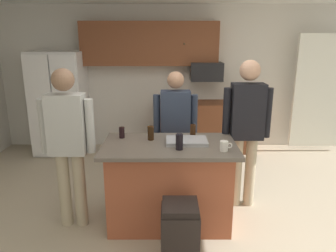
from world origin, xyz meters
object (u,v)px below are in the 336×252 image
at_px(refrigerator, 59,103).
at_px(trash_bin, 179,234).
at_px(kitchen_island, 168,183).
at_px(mug_ceramic_white, 223,146).
at_px(person_host_foreground, 174,125).
at_px(glass_pilsner, 178,142).
at_px(person_guest_by_door, 67,139).
at_px(tumbler_amber, 149,133).
at_px(serving_tray, 185,141).
at_px(glass_stout_tall, 192,131).
at_px(glass_dark_ale, 121,133).
at_px(person_guest_right, 245,124).
at_px(microwave_over_range, 205,71).

xyz_separation_m(refrigerator, trash_bin, (2.03, -3.05, -0.60)).
xyz_separation_m(kitchen_island, mug_ceramic_white, (0.55, -0.21, 0.51)).
relative_size(refrigerator, person_host_foreground, 1.11).
distance_m(refrigerator, glass_pilsner, 3.24).
bearing_deg(trash_bin, person_guest_by_door, 150.72).
xyz_separation_m(refrigerator, tumbler_amber, (1.73, -2.20, 0.11)).
bearing_deg(serving_tray, glass_stout_tall, 68.32).
bearing_deg(kitchen_island, glass_dark_ale, 157.50).
relative_size(person_guest_by_door, person_guest_right, 0.97).
xyz_separation_m(glass_dark_ale, glass_stout_tall, (0.81, 0.02, 0.01)).
distance_m(glass_dark_ale, mug_ceramic_white, 1.17).
bearing_deg(trash_bin, tumbler_amber, 109.47).
bearing_deg(serving_tray, person_guest_by_door, -175.88).
bearing_deg(mug_ceramic_white, refrigerator, 134.13).
relative_size(tumbler_amber, serving_tray, 0.35).
relative_size(glass_stout_tall, trash_bin, 0.24).
bearing_deg(serving_tray, trash_bin, -97.17).
bearing_deg(glass_dark_ale, mug_ceramic_white, -21.86).
distance_m(kitchen_island, mug_ceramic_white, 0.78).
bearing_deg(mug_ceramic_white, tumbler_amber, 154.34).
distance_m(person_guest_right, mug_ceramic_white, 0.71).
xyz_separation_m(kitchen_island, trash_bin, (0.09, -0.70, -0.17)).
bearing_deg(person_host_foreground, glass_pilsner, 7.19).
relative_size(microwave_over_range, serving_tray, 1.27).
height_order(mug_ceramic_white, trash_bin, mug_ceramic_white).
bearing_deg(microwave_over_range, glass_stout_tall, -100.06).
xyz_separation_m(glass_stout_tall, glass_pilsner, (-0.17, -0.42, 0.01)).
height_order(microwave_over_range, glass_pilsner, microwave_over_range).
bearing_deg(kitchen_island, person_guest_by_door, -177.32).
relative_size(refrigerator, serving_tray, 4.10).
relative_size(microwave_over_range, person_host_foreground, 0.34).
bearing_deg(person_guest_right, glass_stout_tall, -10.09).
distance_m(kitchen_island, person_host_foreground, 0.90).
xyz_separation_m(microwave_over_range, person_host_foreground, (-0.58, -1.70, -0.52)).
xyz_separation_m(person_guest_by_door, glass_pilsner, (1.16, -0.12, 0.00)).
bearing_deg(refrigerator, tumbler_amber, -51.81).
xyz_separation_m(microwave_over_range, glass_pilsner, (-0.56, -2.64, -0.44)).
relative_size(glass_stout_tall, glass_pilsner, 0.92).
xyz_separation_m(tumbler_amber, glass_pilsner, (0.31, -0.32, 0.00)).
height_order(person_guest_by_door, trash_bin, person_guest_by_door).
relative_size(refrigerator, glass_stout_tall, 12.12).
xyz_separation_m(person_host_foreground, serving_tray, (0.11, -0.73, 0.02)).
distance_m(person_guest_by_door, trash_bin, 1.51).
xyz_separation_m(kitchen_island, serving_tray, (0.19, 0.04, 0.48)).
relative_size(refrigerator, trash_bin, 2.96).
bearing_deg(trash_bin, refrigerator, 123.67).
height_order(microwave_over_range, person_guest_by_door, person_guest_by_door).
height_order(mug_ceramic_white, glass_stout_tall, glass_stout_tall).
distance_m(microwave_over_range, glass_dark_ale, 2.59).
bearing_deg(glass_pilsner, mug_ceramic_white, -5.25).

